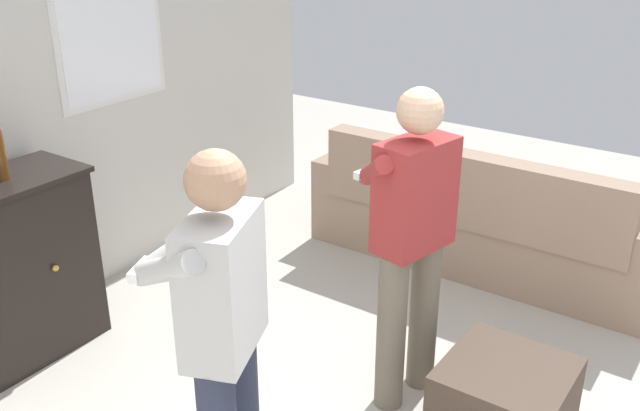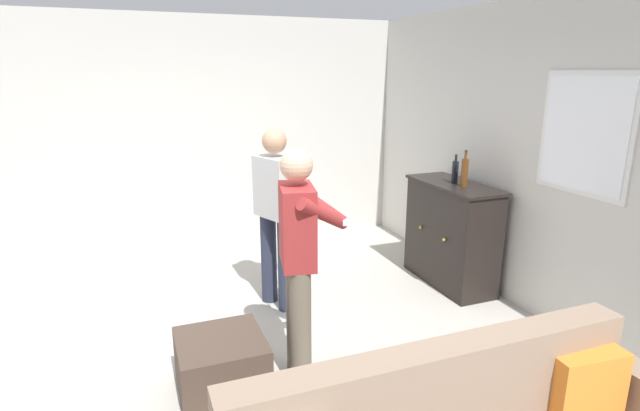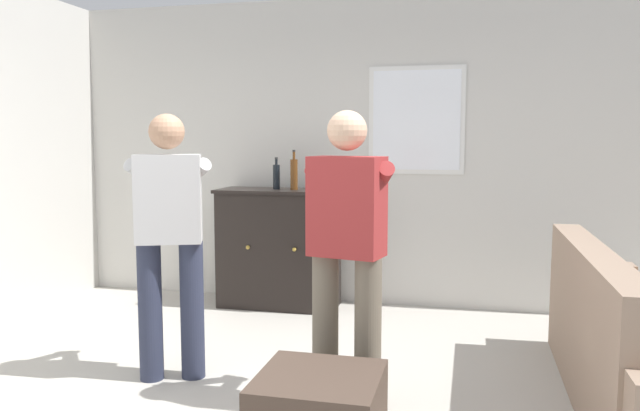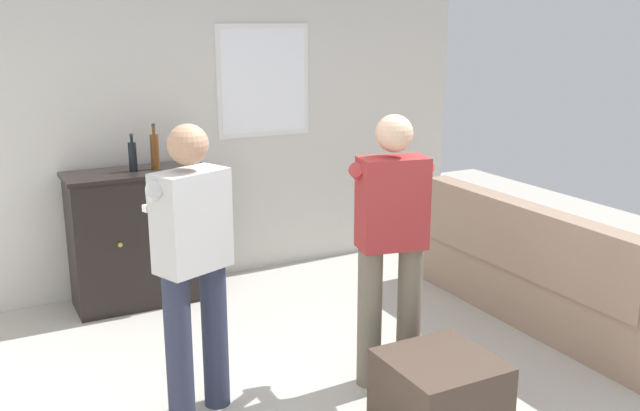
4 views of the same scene
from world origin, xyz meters
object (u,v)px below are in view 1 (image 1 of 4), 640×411
(person_standing_left, at_px, (222,335))
(person_standing_right, at_px, (411,235))
(couch, at_px, (474,226))
(ottoman, at_px, (504,402))

(person_standing_left, distance_m, person_standing_right, 1.19)
(couch, relative_size, ottoman, 4.23)
(couch, bearing_deg, ottoman, -151.39)
(couch, height_order, person_standing_right, person_standing_right)
(ottoman, bearing_deg, couch, 28.61)
(person_standing_left, bearing_deg, person_standing_right, -8.85)
(person_standing_left, bearing_deg, couch, 1.53)
(person_standing_left, bearing_deg, ottoman, -33.06)
(couch, relative_size, person_standing_right, 1.47)
(person_standing_left, xyz_separation_m, person_standing_right, (1.17, -0.18, 0.00))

